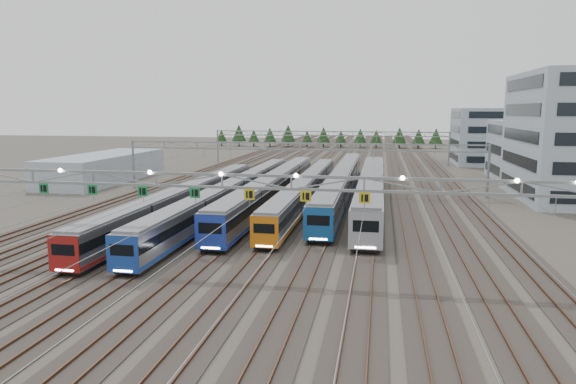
% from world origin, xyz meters
% --- Properties ---
extents(ground, '(400.00, 400.00, 0.00)m').
position_xyz_m(ground, '(0.00, 0.00, 0.00)').
color(ground, '#47423A').
rests_on(ground, ground).
extents(track_bed, '(54.00, 260.00, 5.42)m').
position_xyz_m(track_bed, '(0.00, 100.00, 1.49)').
color(track_bed, '#2D2823').
rests_on(track_bed, ground).
extents(train_a, '(2.62, 51.41, 3.40)m').
position_xyz_m(train_a, '(-11.25, 21.02, 1.95)').
color(train_a, black).
rests_on(train_a, ground).
extents(train_b, '(2.64, 61.24, 3.43)m').
position_xyz_m(train_b, '(-6.75, 26.57, 1.97)').
color(train_b, black).
rests_on(train_b, ground).
extents(train_c, '(2.90, 55.15, 3.78)m').
position_xyz_m(train_c, '(-2.25, 30.85, 2.14)').
color(train_c, black).
rests_on(train_c, ground).
extents(train_d, '(2.65, 53.79, 3.45)m').
position_xyz_m(train_d, '(2.25, 31.79, 1.97)').
color(train_d, black).
rests_on(train_d, ground).
extents(train_e, '(2.93, 60.11, 3.82)m').
position_xyz_m(train_e, '(6.75, 38.16, 2.16)').
color(train_e, black).
rests_on(train_e, ground).
extents(train_f, '(3.12, 52.25, 4.08)m').
position_xyz_m(train_f, '(11.25, 31.84, 2.29)').
color(train_f, black).
rests_on(train_f, ground).
extents(gantry_near, '(56.36, 0.61, 8.08)m').
position_xyz_m(gantry_near, '(-0.05, -0.12, 7.09)').
color(gantry_near, gray).
rests_on(gantry_near, ground).
extents(gantry_mid, '(56.36, 0.36, 8.00)m').
position_xyz_m(gantry_mid, '(0.00, 40.00, 6.39)').
color(gantry_mid, gray).
rests_on(gantry_mid, ground).
extents(gantry_far, '(56.36, 0.36, 8.00)m').
position_xyz_m(gantry_far, '(0.00, 85.00, 6.39)').
color(gantry_far, gray).
rests_on(gantry_far, ground).
extents(depot_bldg_mid, '(14.00, 16.00, 11.01)m').
position_xyz_m(depot_bldg_mid, '(40.30, 62.64, 5.50)').
color(depot_bldg_mid, '#9CADBA').
rests_on(depot_bldg_mid, ground).
extents(depot_bldg_north, '(22.00, 18.00, 13.35)m').
position_xyz_m(depot_bldg_north, '(40.89, 91.22, 6.68)').
color(depot_bldg_north, '#9CADBA').
rests_on(depot_bldg_north, ground).
extents(west_shed, '(10.00, 30.00, 4.90)m').
position_xyz_m(west_shed, '(-37.49, 47.32, 2.45)').
color(west_shed, '#9CADBA').
rests_on(west_shed, ground).
extents(treeline, '(93.80, 5.60, 7.02)m').
position_xyz_m(treeline, '(-0.90, 141.06, 4.23)').
color(treeline, '#332114').
rests_on(treeline, ground).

